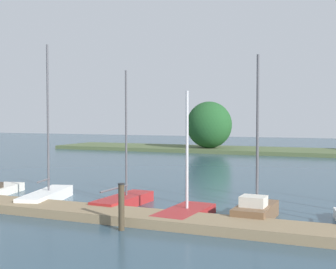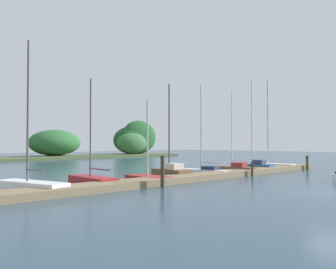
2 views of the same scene
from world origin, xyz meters
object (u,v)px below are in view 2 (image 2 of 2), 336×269
(sailboat_2, at_px, (91,179))
(mooring_piling_1, at_px, (162,172))
(sailboat_8, at_px, (269,164))
(sailboat_7, at_px, (254,165))
(sailboat_5, at_px, (203,170))
(sailboat_1, at_px, (29,185))
(mooring_piling_3, at_px, (307,162))
(sailboat_3, at_px, (148,177))
(sailboat_6, at_px, (234,168))
(channel_buoy_0, at_px, (336,177))
(sailboat_4, at_px, (170,171))
(mooring_piling_2, at_px, (252,169))

(sailboat_2, distance_m, mooring_piling_1, 4.22)
(sailboat_8, bearing_deg, sailboat_2, 83.29)
(sailboat_7, bearing_deg, sailboat_5, 80.49)
(sailboat_1, bearing_deg, mooring_piling_1, -134.24)
(sailboat_8, bearing_deg, mooring_piling_3, -164.98)
(sailboat_3, distance_m, sailboat_6, 8.98)
(sailboat_3, distance_m, sailboat_8, 15.43)
(sailboat_2, relative_size, sailboat_5, 0.90)
(sailboat_3, xyz_separation_m, mooring_piling_1, (-1.38, -2.65, 0.57))
(mooring_piling_3, bearing_deg, sailboat_8, 110.29)
(channel_buoy_0, bearing_deg, sailboat_3, 135.21)
(sailboat_4, height_order, sailboat_8, sailboat_8)
(sailboat_5, xyz_separation_m, mooring_piling_2, (1.53, -3.15, 0.17))
(sailboat_5, xyz_separation_m, mooring_piling_3, (10.51, -3.14, 0.28))
(sailboat_3, xyz_separation_m, sailboat_8, (15.42, 0.64, 0.09))
(channel_buoy_0, bearing_deg, sailboat_1, 150.41)
(sailboat_6, relative_size, channel_buoy_0, 10.63)
(sailboat_8, relative_size, mooring_piling_2, 8.35)
(sailboat_4, relative_size, sailboat_8, 0.77)
(mooring_piling_2, bearing_deg, sailboat_3, 162.30)
(sailboat_3, bearing_deg, sailboat_4, -70.77)
(sailboat_3, distance_m, sailboat_5, 6.08)
(sailboat_4, relative_size, sailboat_5, 0.94)
(sailboat_8, bearing_deg, sailboat_3, 87.10)
(sailboat_6, height_order, channel_buoy_0, sailboat_6)
(sailboat_6, xyz_separation_m, sailboat_8, (6.44, 0.53, -0.01))
(channel_buoy_0, bearing_deg, sailboat_5, 102.47)
(mooring_piling_2, bearing_deg, sailboat_8, 21.22)
(sailboat_1, distance_m, sailboat_2, 3.76)
(sailboat_2, bearing_deg, sailboat_7, -90.26)
(sailboat_2, relative_size, sailboat_8, 0.73)
(sailboat_1, distance_m, sailboat_4, 9.53)
(sailboat_2, height_order, sailboat_6, sailboat_6)
(sailboat_7, bearing_deg, sailboat_2, 81.69)
(sailboat_5, distance_m, channel_buoy_0, 8.82)
(channel_buoy_0, bearing_deg, sailboat_6, 82.54)
(sailboat_5, relative_size, sailboat_7, 0.84)
(mooring_piling_2, xyz_separation_m, channel_buoy_0, (0.37, -5.46, -0.25))
(sailboat_7, relative_size, channel_buoy_0, 12.88)
(sailboat_3, relative_size, sailboat_7, 0.63)
(mooring_piling_1, distance_m, mooring_piling_3, 17.93)
(sailboat_5, relative_size, mooring_piling_1, 4.07)
(sailboat_1, xyz_separation_m, sailboat_2, (3.73, 0.52, -0.06))
(sailboat_7, height_order, mooring_piling_3, sailboat_7)
(sailboat_2, height_order, sailboat_4, sailboat_4)
(sailboat_4, distance_m, channel_buoy_0, 10.11)
(sailboat_7, relative_size, mooring_piling_1, 4.82)
(sailboat_8, height_order, mooring_piling_3, sailboat_8)
(mooring_piling_2, bearing_deg, mooring_piling_1, -178.52)
(sailboat_8, height_order, mooring_piling_2, sailboat_8)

